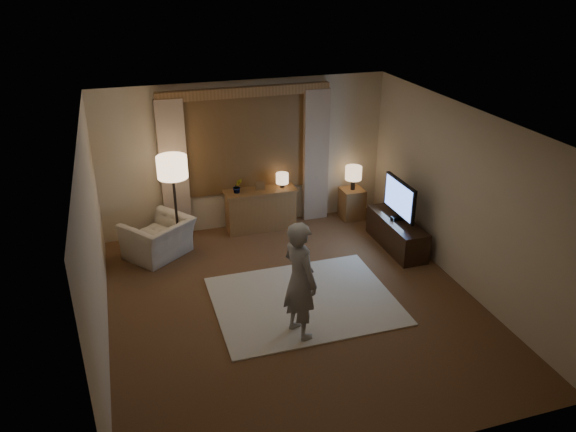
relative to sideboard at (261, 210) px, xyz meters
name	(u,v)px	position (x,y,z in m)	size (l,w,h in m)	color
room	(284,203)	(-0.18, -2.00, 0.98)	(5.04, 5.54, 2.64)	brown
rug	(304,300)	(-0.02, -2.45, -0.34)	(2.50, 2.00, 0.02)	beige
sideboard	(261,210)	(0.00, 0.00, 0.00)	(1.20, 0.40, 0.70)	brown
picture_frame	(260,187)	(0.00, 0.00, 0.45)	(0.16, 0.02, 0.20)	brown
plant	(237,187)	(-0.40, 0.00, 0.50)	(0.17, 0.13, 0.30)	#999999
table_lamp_sideboard	(282,179)	(0.40, 0.00, 0.55)	(0.22, 0.22, 0.30)	black
floor_lamp	(173,172)	(-1.50, -0.41, 1.02)	(0.48, 0.48, 1.64)	black
armchair	(159,238)	(-1.83, -0.49, -0.04)	(0.96, 0.84, 0.62)	beige
side_table	(352,203)	(1.73, -0.05, -0.07)	(0.40, 0.40, 0.56)	brown
table_lamp_side	(353,174)	(1.73, -0.05, 0.52)	(0.30, 0.30, 0.44)	black
tv_stand	(397,233)	(1.97, -1.36, -0.10)	(0.45, 1.40, 0.50)	black
tv	(400,199)	(1.97, -1.36, 0.53)	(0.23, 0.95, 0.68)	black
person	(300,280)	(-0.33, -3.15, 0.46)	(0.57, 0.38, 1.57)	#A7A39A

